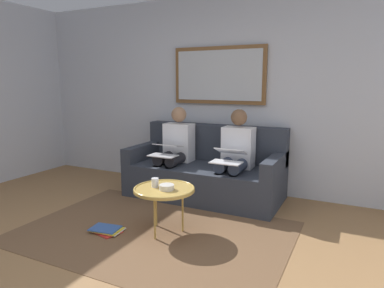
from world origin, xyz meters
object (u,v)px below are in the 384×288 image
couch (206,172)px  cup (155,183)px  bowl (167,187)px  person_left (235,154)px  person_right (175,148)px  magazine_stack (107,230)px  framed_mirror (219,75)px  coffee_table (164,190)px  laptop_white (229,156)px  laptop_silver (166,150)px

couch → cup: 1.23m
bowl → person_left: 1.21m
person_right → magazine_stack: size_ratio=3.49×
person_left → person_right: size_ratio=1.00×
bowl → person_right: size_ratio=0.13×
framed_mirror → cup: bearing=89.7°
cup → person_right: (0.41, -1.15, 0.11)m
couch → bowl: 1.26m
couch → cup: size_ratio=21.59×
coffee_table → magazine_stack: bearing=26.5°
couch → cup: bearing=89.6°
person_left → laptop_white: (-0.00, 0.24, 0.02)m
person_left → magazine_stack: bearing=59.3°
magazine_stack → framed_mirror: bearing=-102.7°
cup → person_left: (-0.42, -1.15, 0.11)m
framed_mirror → bowl: (-0.14, 1.63, -1.07)m
framed_mirror → person_right: size_ratio=1.13×
person_right → laptop_silver: person_right is taller
bowl → couch: bearing=-83.7°
framed_mirror → cup: size_ratio=14.33×
person_left → person_right: same height
couch → laptop_white: size_ratio=5.51×
person_left → laptop_white: person_left is taller
person_left → person_right: bearing=0.0°
cup → magazine_stack: 0.67m
cup → coffee_table: bearing=-179.3°
framed_mirror → cup: 1.92m
coffee_table → person_right: size_ratio=0.52×
cup → bowl: bearing=170.8°
person_left → cup: bearing=69.8°
person_left → laptop_silver: (0.83, 0.25, 0.02)m
laptop_silver → magazine_stack: size_ratio=1.06×
person_left → laptop_white: 0.24m
framed_mirror → person_left: framed_mirror is taller
person_right → couch: bearing=-170.7°
laptop_white → person_right: person_right is taller
coffee_table → laptop_silver: (0.51, -0.90, 0.19)m
couch → coffee_table: (-0.09, 1.22, 0.12)m
framed_mirror → laptop_white: 1.23m
framed_mirror → bowl: bearing=94.8°
person_left → couch: bearing=-9.3°
coffee_table → laptop_white: bearing=-109.5°
coffee_table → person_right: 1.27m
couch → bowl: size_ratio=13.47×
person_left → laptop_silver: person_left is taller
couch → person_left: 0.52m
cup → couch: bearing=-90.4°
cup → laptop_white: size_ratio=0.26×
person_right → person_left: bearing=180.0°
person_left → magazine_stack: 1.73m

